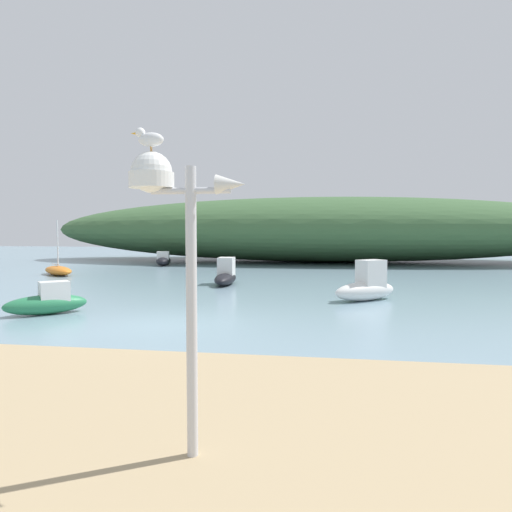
# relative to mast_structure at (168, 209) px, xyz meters

# --- Properties ---
(ground_plane) EXTENTS (120.00, 120.00, 0.00)m
(ground_plane) POSITION_rel_mast_structure_xyz_m (-2.88, 7.58, -2.91)
(ground_plane) COLOR #7A99A8
(distant_hill) EXTENTS (49.12, 14.35, 5.64)m
(distant_hill) POSITION_rel_mast_structure_xyz_m (1.32, 35.43, -0.09)
(distant_hill) COLOR #3D6038
(distant_hill) RESTS_ON ground
(mast_structure) EXTENTS (1.27, 0.48, 3.32)m
(mast_structure) POSITION_rel_mast_structure_xyz_m (0.00, 0.00, 0.00)
(mast_structure) COLOR silver
(mast_structure) RESTS_ON beach_sand
(seagull_on_radar) EXTENTS (0.37, 0.14, 0.26)m
(seagull_on_radar) POSITION_rel_mast_structure_xyz_m (-0.20, -0.00, 0.76)
(seagull_on_radar) COLOR orange
(seagull_on_radar) RESTS_ON mast_structure
(motorboat_centre_water) EXTENTS (1.95, 3.32, 1.11)m
(motorboat_centre_water) POSITION_rel_mast_structure_xyz_m (-10.76, 28.73, -2.46)
(motorboat_centre_water) COLOR black
(motorboat_centre_water) RESTS_ON ground
(motorboat_by_sandbar) EXTENTS (2.80, 2.50, 1.56)m
(motorboat_by_sandbar) POSITION_rel_mast_structure_xyz_m (3.29, 12.99, -2.35)
(motorboat_by_sandbar) COLOR white
(motorboat_by_sandbar) RESTS_ON ground
(sailboat_far_left) EXTENTS (3.33, 3.10, 3.34)m
(sailboat_far_left) POSITION_rel_mast_structure_xyz_m (-14.36, 20.41, -2.62)
(sailboat_far_left) COLOR orange
(sailboat_far_left) RESTS_ON ground
(motorboat_inner_mooring) EXTENTS (2.38, 2.28, 1.05)m
(motorboat_inner_mooring) POSITION_rel_mast_structure_xyz_m (-7.12, 8.48, -2.50)
(motorboat_inner_mooring) COLOR #287A4C
(motorboat_inner_mooring) RESTS_ON ground
(motorboat_mid_channel) EXTENTS (1.11, 3.07, 1.35)m
(motorboat_mid_channel) POSITION_rel_mast_structure_xyz_m (-3.23, 17.25, -2.44)
(motorboat_mid_channel) COLOR black
(motorboat_mid_channel) RESTS_ON ground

